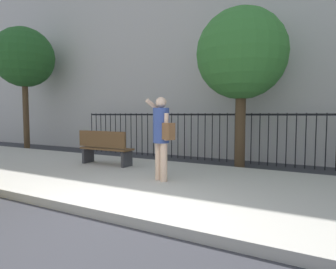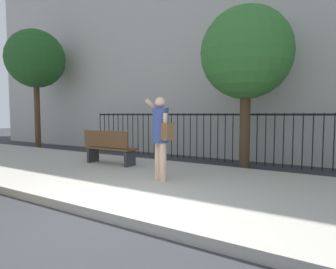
{
  "view_description": "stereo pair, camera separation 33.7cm",
  "coord_description": "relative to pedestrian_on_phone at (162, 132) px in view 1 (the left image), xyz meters",
  "views": [
    {
      "loc": [
        2.61,
        -3.09,
        1.55
      ],
      "look_at": [
        -0.39,
        2.38,
        1.11
      ],
      "focal_mm": 30.44,
      "sensor_mm": 36.0,
      "label": 1
    },
    {
      "loc": [
        2.9,
        -2.92,
        1.55
      ],
      "look_at": [
        -0.39,
        2.38,
        1.11
      ],
      "focal_mm": 30.44,
      "sensor_mm": 36.0,
      "label": 2
    }
  ],
  "objects": [
    {
      "name": "ground_plane",
      "position": [
        0.36,
        -2.07,
        -1.18
      ],
      "size": [
        60.0,
        60.0,
        0.0
      ],
      "primitive_type": "plane",
      "color": "#333338"
    },
    {
      "name": "sidewalk",
      "position": [
        0.36,
        0.13,
        -1.11
      ],
      "size": [
        28.0,
        4.4,
        0.15
      ],
      "primitive_type": "cube",
      "color": "#B2ADA3",
      "rests_on": "ground"
    },
    {
      "name": "iron_fence",
      "position": [
        0.36,
        3.83,
        -0.16
      ],
      "size": [
        12.03,
        0.04,
        1.6
      ],
      "color": "black",
      "rests_on": "ground"
    },
    {
      "name": "pedestrian_on_phone",
      "position": [
        0.0,
        0.0,
        0.0
      ],
      "size": [
        0.73,
        0.59,
        1.77
      ],
      "color": "beige",
      "rests_on": "sidewalk"
    },
    {
      "name": "street_bench",
      "position": [
        -2.34,
        0.87,
        -0.53
      ],
      "size": [
        1.6,
        0.45,
        0.95
      ],
      "color": "brown",
      "rests_on": "sidewalk"
    },
    {
      "name": "street_tree_near",
      "position": [
        0.86,
        3.05,
        2.06
      ],
      "size": [
        2.56,
        2.56,
        4.55
      ],
      "color": "#4C3823",
      "rests_on": "ground"
    },
    {
      "name": "street_tree_mid",
      "position": [
        -8.59,
        2.88,
        2.83
      ],
      "size": [
        2.56,
        2.56,
        5.32
      ],
      "color": "#4C3823",
      "rests_on": "ground"
    }
  ]
}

